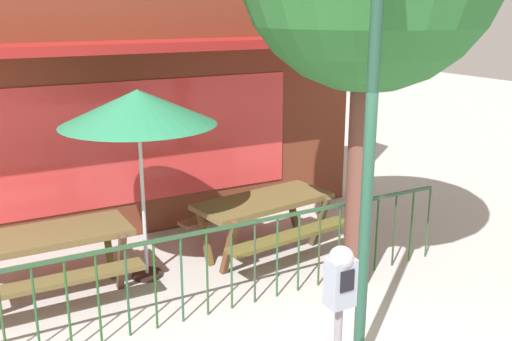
# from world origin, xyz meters

# --- Properties ---
(pub_storefront) EXTENTS (7.06, 1.32, 4.89)m
(pub_storefront) POSITION_xyz_m (0.00, 4.79, 2.44)
(pub_storefront) COLOR #4A2116
(pub_storefront) RESTS_ON ground
(patio_fence_front) EXTENTS (5.96, 0.04, 0.97)m
(patio_fence_front) POSITION_xyz_m (-0.00, 2.02, 0.66)
(patio_fence_front) COLOR #274B2D
(patio_fence_front) RESTS_ON ground
(picnic_table_left) EXTENTS (1.80, 1.36, 0.79)m
(picnic_table_left) POSITION_xyz_m (-1.53, 3.22, 0.61)
(picnic_table_left) COLOR brown
(picnic_table_left) RESTS_ON ground
(picnic_table_right) EXTENTS (1.97, 1.60, 0.79)m
(picnic_table_right) POSITION_xyz_m (1.15, 3.10, 0.61)
(picnic_table_right) COLOR brown
(picnic_table_right) RESTS_ON ground
(patio_umbrella) EXTENTS (1.77, 1.77, 2.27)m
(patio_umbrella) POSITION_xyz_m (-0.42, 3.21, 2.06)
(patio_umbrella) COLOR black
(patio_umbrella) RESTS_ON ground
(parking_meter_near) EXTENTS (0.18, 0.17, 1.65)m
(parking_meter_near) POSITION_xyz_m (-0.19, -0.28, 1.28)
(parking_meter_near) COLOR gray
(parking_meter_near) RESTS_ON ground
(street_lamp) EXTENTS (0.28, 0.28, 3.82)m
(street_lamp) POSITION_xyz_m (0.66, 0.50, 2.51)
(street_lamp) COLOR #1E4332
(street_lamp) RESTS_ON ground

